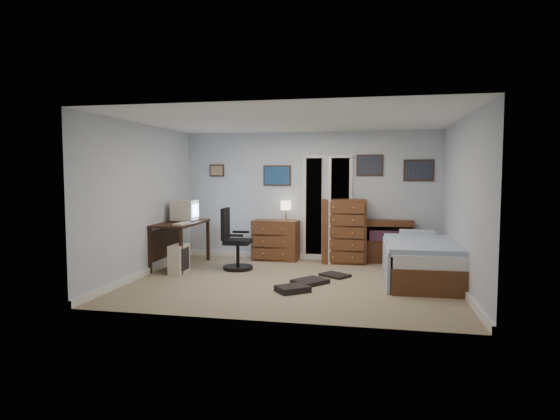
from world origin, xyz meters
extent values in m
cube|color=gray|center=(0.00, 0.00, -0.01)|extent=(5.00, 4.00, 0.02)
cube|color=black|center=(-2.20, 0.81, 0.79)|extent=(0.65, 1.41, 0.04)
cube|color=black|center=(-2.48, 0.14, 0.38)|extent=(0.05, 0.05, 0.77)
cube|color=black|center=(-1.92, 0.15, 0.38)|extent=(0.05, 0.05, 0.77)
cube|color=black|center=(-2.48, 1.47, 0.38)|extent=(0.05, 0.05, 0.77)
cube|color=black|center=(-1.92, 1.47, 0.38)|extent=(0.05, 0.05, 0.77)
cube|color=black|center=(-2.50, 0.80, 0.43)|extent=(0.04, 1.30, 0.54)
cube|color=beige|center=(-2.18, 0.96, 1.02)|extent=(0.41, 0.39, 0.37)
cube|color=#8CB2F2|center=(-1.97, 0.96, 1.02)|extent=(0.01, 0.30, 0.24)
cube|color=beige|center=(-2.18, 0.96, 0.82)|extent=(0.27, 0.27, 0.02)
cube|color=beige|center=(-2.02, 0.46, 0.82)|extent=(0.16, 0.43, 0.03)
cube|color=beige|center=(-2.00, 0.26, 0.24)|extent=(0.22, 0.46, 0.49)
cube|color=black|center=(-1.89, 0.26, 0.24)|extent=(0.01, 0.32, 0.38)
cylinder|color=black|center=(-1.10, 0.74, 0.03)|extent=(0.55, 0.55, 0.06)
cylinder|color=black|center=(-1.10, 0.74, 0.25)|extent=(0.06, 0.06, 0.40)
cube|color=black|center=(-1.10, 0.74, 0.50)|extent=(0.46, 0.46, 0.08)
cube|color=black|center=(-1.32, 0.73, 0.81)|extent=(0.08, 0.41, 0.56)
cube|color=black|center=(-1.09, 0.50, 0.64)|extent=(0.31, 0.06, 0.04)
cube|color=black|center=(-1.11, 0.98, 0.64)|extent=(0.31, 0.06, 0.04)
cube|color=maroon|center=(-2.32, 2.12, 0.37)|extent=(0.16, 0.16, 0.75)
cube|color=#5A301C|center=(-0.64, 1.77, 0.39)|extent=(0.90, 0.49, 0.78)
cylinder|color=gold|center=(-0.44, 1.77, 0.79)|extent=(0.12, 0.12, 0.02)
cylinder|color=gold|center=(-0.44, 1.77, 0.91)|extent=(0.02, 0.02, 0.23)
cylinder|color=beige|center=(-0.44, 1.77, 1.08)|extent=(0.21, 0.21, 0.18)
cube|color=black|center=(0.35, 2.30, 1.00)|extent=(0.90, 0.60, 2.00)
cube|color=white|center=(-0.10, 1.97, 1.00)|extent=(0.06, 0.05, 2.00)
cube|color=white|center=(0.80, 1.97, 1.00)|extent=(0.06, 0.05, 2.00)
cube|color=white|center=(0.35, 1.97, 2.02)|extent=(0.96, 0.05, 0.06)
cube|color=white|center=(0.31, 1.86, 1.00)|extent=(0.31, 0.77, 2.00)
sphere|color=gold|center=(0.62, 1.71, 1.00)|extent=(0.06, 0.06, 0.06)
cube|color=#5A301C|center=(0.69, 1.75, 0.60)|extent=(0.85, 0.53, 1.21)
cube|color=#5A301C|center=(1.52, 1.88, 0.41)|extent=(0.92, 0.29, 0.82)
cube|color=black|center=(1.52, 1.81, 0.56)|extent=(0.84, 0.15, 0.27)
cube|color=maroon|center=(1.52, 1.81, 0.53)|extent=(0.73, 0.16, 0.20)
cube|color=#5A301C|center=(2.00, 0.50, 0.19)|extent=(1.10, 2.14, 0.37)
cube|color=white|center=(2.00, 0.50, 0.47)|extent=(1.06, 2.10, 0.19)
cube|color=#6281B6|center=(2.00, 0.40, 0.58)|extent=(1.16, 1.83, 0.11)
cube|color=#6281B6|center=(1.44, 0.39, 0.30)|extent=(0.07, 1.81, 0.57)
cube|color=#7892C0|center=(1.99, 1.30, 0.63)|extent=(0.59, 0.41, 0.14)
cube|color=#331E11|center=(-1.90, 1.98, 1.75)|extent=(0.30, 0.03, 0.24)
cube|color=#926750|center=(-1.90, 1.96, 1.75)|extent=(0.25, 0.01, 0.19)
cube|color=#331E11|center=(-0.65, 1.98, 1.65)|extent=(0.55, 0.03, 0.40)
cube|color=#0C4257|center=(-0.65, 1.96, 1.65)|extent=(0.50, 0.01, 0.35)
cube|color=#331E11|center=(1.15, 1.98, 1.85)|extent=(0.50, 0.03, 0.40)
cube|color=black|center=(1.15, 1.96, 1.85)|extent=(0.45, 0.01, 0.35)
cube|color=#331E11|center=(2.05, 1.98, 1.75)|extent=(0.55, 0.03, 0.40)
cube|color=black|center=(2.05, 1.96, 1.75)|extent=(0.50, 0.01, 0.35)
cube|color=black|center=(0.11, -0.62, 0.04)|extent=(0.55, 0.53, 0.09)
cube|color=black|center=(0.63, 0.49, 0.02)|extent=(0.55, 0.52, 0.04)
cube|color=black|center=(0.29, -0.08, 0.03)|extent=(0.61, 0.63, 0.07)
camera|label=1|loc=(1.22, -7.11, 1.69)|focal=30.00mm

